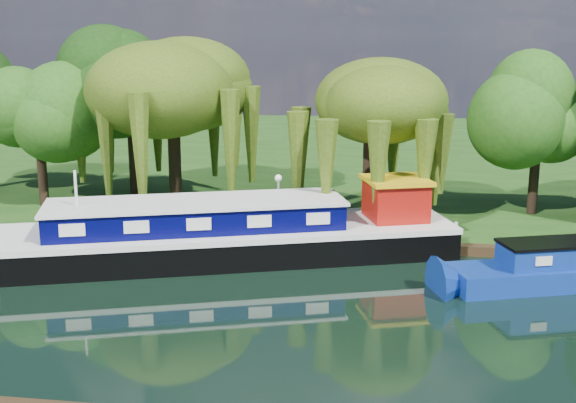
# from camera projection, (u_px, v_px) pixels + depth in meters

# --- Properties ---
(ground) EXTENTS (120.00, 120.00, 0.00)m
(ground) POSITION_uv_depth(u_px,v_px,m) (220.00, 310.00, 26.15)
(ground) COLOR black
(far_bank) EXTENTS (120.00, 52.00, 0.45)m
(far_bank) POSITION_uv_depth(u_px,v_px,m) (317.00, 154.00, 58.88)
(far_bank) COLOR #173C10
(far_bank) RESTS_ON ground
(dutch_barge) EXTENTS (21.05, 11.06, 4.36)m
(dutch_barge) POSITION_uv_depth(u_px,v_px,m) (227.00, 234.00, 32.03)
(dutch_barge) COLOR black
(dutch_barge) RESTS_ON ground
(willow_left) EXTENTS (7.24, 7.24, 8.68)m
(willow_left) POSITION_uv_depth(u_px,v_px,m) (172.00, 91.00, 39.19)
(willow_left) COLOR black
(willow_left) RESTS_ON far_bank
(willow_right) EXTENTS (6.02, 6.02, 7.34)m
(willow_right) POSITION_uv_depth(u_px,v_px,m) (371.00, 116.00, 35.64)
(willow_right) COLOR black
(willow_right) RESTS_ON far_bank
(tree_far_left) EXTENTS (4.72, 4.72, 7.61)m
(tree_far_left) POSITION_uv_depth(u_px,v_px,m) (37.00, 111.00, 39.15)
(tree_far_left) COLOR black
(tree_far_left) RESTS_ON far_bank
(tree_far_mid) EXTENTS (5.49, 5.49, 8.98)m
(tree_far_mid) POSITION_uv_depth(u_px,v_px,m) (131.00, 90.00, 41.06)
(tree_far_mid) COLOR black
(tree_far_mid) RESTS_ON far_bank
(tree_far_right) EXTENTS (4.49, 4.49, 7.34)m
(tree_far_right) POSITION_uv_depth(u_px,v_px,m) (539.00, 118.00, 37.30)
(tree_far_right) COLOR black
(tree_far_right) RESTS_ON far_bank
(lamppost) EXTENTS (0.36, 0.36, 2.56)m
(lamppost) POSITION_uv_depth(u_px,v_px,m) (278.00, 186.00, 35.66)
(lamppost) COLOR silver
(lamppost) RESTS_ON far_bank
(mooring_posts) EXTENTS (19.16, 0.16, 1.00)m
(mooring_posts) POSITION_uv_depth(u_px,v_px,m) (251.00, 225.00, 34.10)
(mooring_posts) COLOR silver
(mooring_posts) RESTS_ON far_bank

